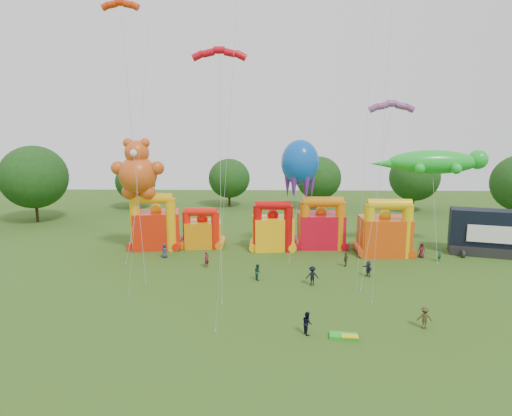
{
  "coord_description": "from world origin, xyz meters",
  "views": [
    {
      "loc": [
        -1.19,
        -26.54,
        15.24
      ],
      "look_at": [
        -2.33,
        18.0,
        7.07
      ],
      "focal_mm": 32.0,
      "sensor_mm": 36.0,
      "label": 1
    }
  ],
  "objects_px": {
    "bouncy_castle_2": "(273,230)",
    "spectator_4": "(346,259)",
    "teddy_bear_kite": "(137,179)",
    "gecko_kite": "(434,182)",
    "spectator_0": "(165,251)",
    "bouncy_castle_0": "(156,227)",
    "stage_trailer": "(488,233)",
    "octopus_kite": "(298,185)"
  },
  "relations": [
    {
      "from": "spectator_4",
      "to": "octopus_kite",
      "type": "bearing_deg",
      "value": -106.25
    },
    {
      "from": "gecko_kite",
      "to": "spectator_0",
      "type": "bearing_deg",
      "value": -173.59
    },
    {
      "from": "teddy_bear_kite",
      "to": "gecko_kite",
      "type": "height_order",
      "value": "teddy_bear_kite"
    },
    {
      "from": "teddy_bear_kite",
      "to": "spectator_4",
      "type": "relative_size",
      "value": 8.8
    },
    {
      "from": "bouncy_castle_2",
      "to": "spectator_0",
      "type": "distance_m",
      "value": 13.3
    },
    {
      "from": "bouncy_castle_2",
      "to": "spectator_4",
      "type": "bearing_deg",
      "value": -40.88
    },
    {
      "from": "bouncy_castle_2",
      "to": "teddy_bear_kite",
      "type": "height_order",
      "value": "teddy_bear_kite"
    },
    {
      "from": "gecko_kite",
      "to": "octopus_kite",
      "type": "relative_size",
      "value": 1.04
    },
    {
      "from": "stage_trailer",
      "to": "bouncy_castle_0",
      "type": "bearing_deg",
      "value": 177.05
    },
    {
      "from": "teddy_bear_kite",
      "to": "octopus_kite",
      "type": "distance_m",
      "value": 19.04
    },
    {
      "from": "bouncy_castle_0",
      "to": "bouncy_castle_2",
      "type": "relative_size",
      "value": 1.14
    },
    {
      "from": "teddy_bear_kite",
      "to": "spectator_0",
      "type": "distance_m",
      "value": 9.15
    },
    {
      "from": "octopus_kite",
      "to": "spectator_0",
      "type": "relative_size",
      "value": 8.23
    },
    {
      "from": "octopus_kite",
      "to": "spectator_0",
      "type": "bearing_deg",
      "value": -170.32
    },
    {
      "from": "gecko_kite",
      "to": "spectator_4",
      "type": "relative_size",
      "value": 9.0
    },
    {
      "from": "bouncy_castle_0",
      "to": "gecko_kite",
      "type": "xyz_separation_m",
      "value": [
        33.67,
        -0.89,
        5.84
      ]
    },
    {
      "from": "stage_trailer",
      "to": "gecko_kite",
      "type": "bearing_deg",
      "value": 169.6
    },
    {
      "from": "bouncy_castle_2",
      "to": "stage_trailer",
      "type": "height_order",
      "value": "bouncy_castle_2"
    },
    {
      "from": "stage_trailer",
      "to": "gecko_kite",
      "type": "relative_size",
      "value": 0.64
    },
    {
      "from": "octopus_kite",
      "to": "spectator_4",
      "type": "distance_m",
      "value": 10.41
    },
    {
      "from": "bouncy_castle_0",
      "to": "stage_trailer",
      "type": "distance_m",
      "value": 40.11
    },
    {
      "from": "stage_trailer",
      "to": "teddy_bear_kite",
      "type": "bearing_deg",
      "value": -179.97
    },
    {
      "from": "teddy_bear_kite",
      "to": "spectator_4",
      "type": "xyz_separation_m",
      "value": [
        23.95,
        -5.12,
        -8.16
      ]
    },
    {
      "from": "spectator_4",
      "to": "bouncy_castle_2",
      "type": "bearing_deg",
      "value": -99.51
    },
    {
      "from": "bouncy_castle_0",
      "to": "bouncy_castle_2",
      "type": "height_order",
      "value": "bouncy_castle_0"
    },
    {
      "from": "teddy_bear_kite",
      "to": "spectator_4",
      "type": "bearing_deg",
      "value": -12.06
    },
    {
      "from": "gecko_kite",
      "to": "spectator_4",
      "type": "xyz_separation_m",
      "value": [
        -11.22,
        -6.31,
        -7.75
      ]
    },
    {
      "from": "stage_trailer",
      "to": "spectator_0",
      "type": "xyz_separation_m",
      "value": [
        -38.05,
        -2.38,
        -1.79
      ]
    },
    {
      "from": "bouncy_castle_2",
      "to": "spectator_0",
      "type": "height_order",
      "value": "bouncy_castle_2"
    },
    {
      "from": "bouncy_castle_2",
      "to": "spectator_0",
      "type": "relative_size",
      "value": 3.79
    },
    {
      "from": "bouncy_castle_0",
      "to": "stage_trailer",
      "type": "relative_size",
      "value": 0.78
    },
    {
      "from": "teddy_bear_kite",
      "to": "spectator_0",
      "type": "height_order",
      "value": "teddy_bear_kite"
    },
    {
      "from": "gecko_kite",
      "to": "spectator_4",
      "type": "bearing_deg",
      "value": -150.64
    },
    {
      "from": "gecko_kite",
      "to": "octopus_kite",
      "type": "height_order",
      "value": "octopus_kite"
    },
    {
      "from": "bouncy_castle_2",
      "to": "stage_trailer",
      "type": "distance_m",
      "value": 25.54
    },
    {
      "from": "teddy_bear_kite",
      "to": "gecko_kite",
      "type": "relative_size",
      "value": 0.98
    },
    {
      "from": "stage_trailer",
      "to": "spectator_4",
      "type": "xyz_separation_m",
      "value": [
        -17.61,
        -5.14,
        -1.83
      ]
    },
    {
      "from": "stage_trailer",
      "to": "spectator_4",
      "type": "distance_m",
      "value": 18.43
    },
    {
      "from": "gecko_kite",
      "to": "bouncy_castle_0",
      "type": "bearing_deg",
      "value": 178.49
    },
    {
      "from": "bouncy_castle_0",
      "to": "gecko_kite",
      "type": "distance_m",
      "value": 34.19
    },
    {
      "from": "spectator_0",
      "to": "spectator_4",
      "type": "xyz_separation_m",
      "value": [
        20.45,
        -2.75,
        -0.04
      ]
    },
    {
      "from": "teddy_bear_kite",
      "to": "stage_trailer",
      "type": "bearing_deg",
      "value": 0.03
    }
  ]
}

